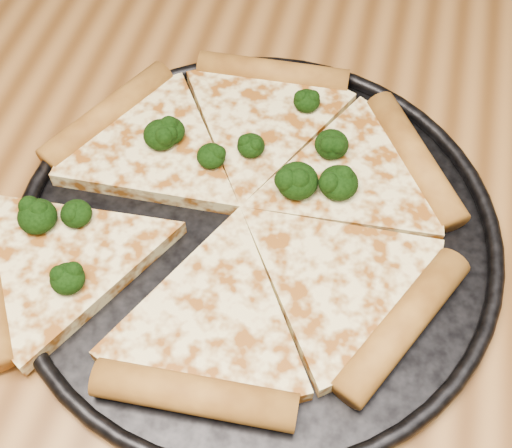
# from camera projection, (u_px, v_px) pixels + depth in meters

# --- Properties ---
(dining_table) EXTENTS (1.20, 0.90, 0.75)m
(dining_table) POSITION_uv_depth(u_px,v_px,m) (294.00, 295.00, 0.61)
(dining_table) COLOR #905E2C
(dining_table) RESTS_ON ground
(pizza_pan) EXTENTS (0.38, 0.38, 0.02)m
(pizza_pan) POSITION_uv_depth(u_px,v_px,m) (256.00, 230.00, 0.53)
(pizza_pan) COLOR black
(pizza_pan) RESTS_ON dining_table
(pizza) EXTENTS (0.40, 0.35, 0.03)m
(pizza) POSITION_uv_depth(u_px,v_px,m) (231.00, 211.00, 0.53)
(pizza) COLOR #F4E195
(pizza) RESTS_ON pizza_pan
(broccoli_florets) EXTENTS (0.25, 0.24, 0.03)m
(broccoli_florets) POSITION_uv_depth(u_px,v_px,m) (216.00, 172.00, 0.53)
(broccoli_florets) COLOR black
(broccoli_florets) RESTS_ON pizza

